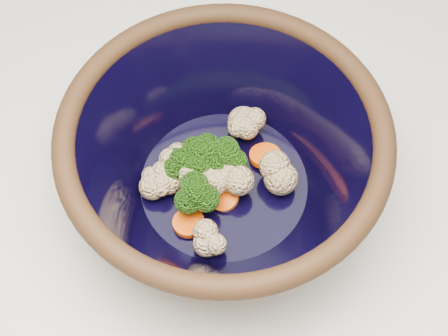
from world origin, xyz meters
TOP-DOWN VIEW (x-y plane):
  - ground at (0.00, 0.00)m, footprint 3.00×3.00m
  - counter at (0.00, 0.00)m, footprint 1.20×1.20m
  - mixing_bowl at (-0.05, -0.11)m, footprint 0.36×0.36m
  - vegetable_pile at (-0.06, -0.11)m, footprint 0.15×0.17m

SIDE VIEW (x-z plane):
  - ground at x=0.00m, z-range 0.00..0.00m
  - counter at x=0.00m, z-range 0.00..0.90m
  - vegetable_pile at x=-0.06m, z-range 0.93..0.98m
  - mixing_bowl at x=-0.05m, z-range 0.91..1.04m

